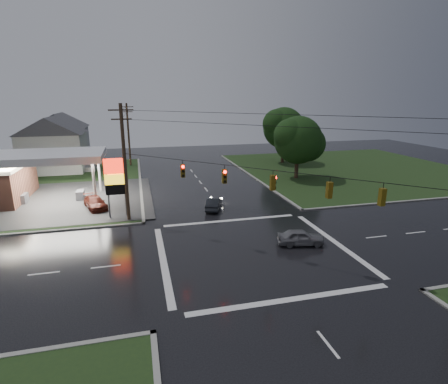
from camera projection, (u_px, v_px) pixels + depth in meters
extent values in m
plane|color=black|center=(254.00, 250.00, 27.15)|extent=(120.00, 120.00, 0.00)
cube|color=#1D3216|center=(352.00, 169.00, 57.59)|extent=(36.00, 36.00, 0.08)
cube|color=#2D2D2D|center=(33.00, 202.00, 39.24)|extent=(26.00, 18.00, 0.02)
cylinder|color=silver|center=(94.00, 184.00, 37.45)|extent=(0.30, 0.30, 5.00)
cylinder|color=silver|center=(9.00, 177.00, 40.70)|extent=(0.30, 0.30, 5.00)
cylinder|color=silver|center=(99.00, 172.00, 43.06)|extent=(0.30, 0.30, 5.00)
cube|color=silver|center=(47.00, 156.00, 38.36)|extent=(12.00, 8.00, 0.80)
cube|color=white|center=(47.00, 160.00, 38.47)|extent=(11.40, 7.40, 0.04)
cube|color=#59595E|center=(23.00, 199.00, 38.89)|extent=(0.80, 1.60, 1.10)
cube|color=#59595E|center=(80.00, 195.00, 40.30)|extent=(0.80, 1.60, 1.10)
cylinder|color=#59595E|center=(108.00, 189.00, 33.51)|extent=(0.16, 0.16, 6.00)
cylinder|color=#59595E|center=(125.00, 188.00, 33.89)|extent=(0.16, 0.16, 6.00)
cube|color=red|center=(114.00, 166.00, 33.12)|extent=(2.00, 0.35, 1.40)
cube|color=yellow|center=(116.00, 179.00, 33.46)|extent=(2.00, 0.35, 1.00)
cube|color=black|center=(116.00, 189.00, 33.73)|extent=(2.00, 0.35, 1.00)
cylinder|color=#382619|center=(125.00, 164.00, 32.34)|extent=(0.32, 0.32, 11.00)
cube|color=#382619|center=(121.00, 110.00, 31.04)|extent=(2.20, 0.12, 0.12)
cube|color=#382619|center=(121.00, 119.00, 31.26)|extent=(1.80, 0.12, 0.12)
cylinder|color=#382619|center=(129.00, 135.00, 59.06)|extent=(0.32, 0.32, 10.50)
cube|color=#382619|center=(127.00, 107.00, 57.83)|extent=(2.20, 0.12, 0.12)
cube|color=#382619|center=(127.00, 112.00, 58.04)|extent=(1.80, 0.12, 0.12)
cube|color=#59470C|center=(183.00, 171.00, 28.99)|extent=(0.34, 0.34, 1.10)
cylinder|color=#FF0C07|center=(183.00, 167.00, 28.71)|extent=(0.22, 0.08, 0.22)
cube|color=#59470C|center=(224.00, 176.00, 27.00)|extent=(0.34, 0.34, 1.10)
cylinder|color=#FF0C07|center=(225.00, 172.00, 26.71)|extent=(0.22, 0.08, 0.22)
cube|color=#59470C|center=(273.00, 183.00, 25.01)|extent=(0.34, 0.34, 1.10)
cylinder|color=#FF0C07|center=(275.00, 177.00, 24.95)|extent=(0.08, 0.22, 0.22)
cube|color=#59470C|center=(329.00, 190.00, 23.02)|extent=(0.34, 0.34, 1.10)
cylinder|color=#FF0C07|center=(328.00, 184.00, 23.10)|extent=(0.22, 0.08, 0.22)
cube|color=#59470C|center=(382.00, 197.00, 21.42)|extent=(0.34, 0.34, 1.10)
cylinder|color=#FF0C07|center=(381.00, 190.00, 21.51)|extent=(0.22, 0.08, 0.22)
cube|color=silver|center=(54.00, 153.00, 55.07)|extent=(9.00, 8.00, 6.00)
cube|color=gray|center=(91.00, 167.00, 57.01)|extent=(1.60, 4.80, 0.80)
cube|color=silver|center=(62.00, 143.00, 66.05)|extent=(9.00, 8.00, 6.00)
cube|color=gray|center=(93.00, 156.00, 67.99)|extent=(1.60, 4.80, 0.80)
cylinder|color=black|center=(297.00, 161.00, 50.36)|extent=(0.56, 0.56, 5.04)
sphere|color=black|center=(298.00, 140.00, 49.55)|extent=(6.80, 6.80, 6.80)
sphere|color=black|center=(308.00, 144.00, 50.40)|extent=(5.10, 5.10, 5.10)
sphere|color=black|center=(291.00, 136.00, 48.67)|extent=(4.76, 4.76, 4.76)
cylinder|color=black|center=(283.00, 147.00, 62.22)|extent=(0.56, 0.56, 5.60)
sphere|color=black|center=(284.00, 128.00, 61.32)|extent=(7.20, 7.20, 7.20)
sphere|color=black|center=(292.00, 132.00, 62.21)|extent=(5.40, 5.40, 5.40)
sphere|color=black|center=(277.00, 124.00, 60.39)|extent=(5.04, 5.04, 5.04)
imported|color=black|center=(214.00, 203.00, 36.93)|extent=(2.55, 4.00, 1.25)
imported|color=slate|center=(301.00, 237.00, 28.07)|extent=(3.96, 2.26, 1.27)
imported|color=#5B1E14|center=(95.00, 203.00, 37.17)|extent=(3.11, 4.75, 1.28)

